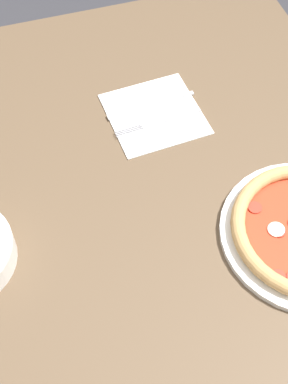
{
  "coord_description": "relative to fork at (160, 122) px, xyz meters",
  "views": [
    {
      "loc": [
        -0.43,
        0.13,
        1.56
      ],
      "look_at": [
        0.11,
        -0.03,
        0.74
      ],
      "focal_mm": 50.0,
      "sensor_mm": 36.0,
      "label": 1
    }
  ],
  "objects": [
    {
      "name": "napkin",
      "position": [
        0.03,
        0.0,
        -0.0
      ],
      "size": [
        0.2,
        0.2,
        0.0
      ],
      "color": "white",
      "rests_on": "dining_table"
    },
    {
      "name": "ground_plane",
      "position": [
        -0.28,
        0.12,
        -0.73
      ],
      "size": [
        8.0,
        8.0,
        0.0
      ],
      "primitive_type": "plane",
      "color": "#333338"
    },
    {
      "name": "fork",
      "position": [
        0.0,
        0.0,
        0.0
      ],
      "size": [
        0.03,
        0.19,
        0.0
      ],
      "rotation": [
        0.0,
        0.0,
        1.65
      ],
      "color": "silver",
      "rests_on": "napkin"
    },
    {
      "name": "knife",
      "position": [
        0.05,
        -0.01,
        -0.0
      ],
      "size": [
        0.03,
        0.2,
        0.01
      ],
      "rotation": [
        0.0,
        0.0,
        1.65
      ],
      "color": "silver",
      "rests_on": "napkin"
    },
    {
      "name": "dining_table",
      "position": [
        -0.28,
        0.12,
        -0.09
      ],
      "size": [
        1.4,
        1.07,
        0.72
      ],
      "color": "brown",
      "rests_on": "ground_plane"
    }
  ]
}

